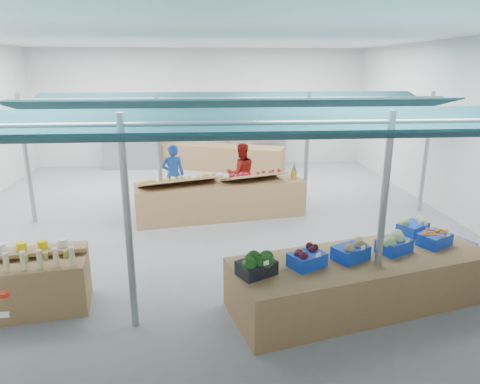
{
  "coord_description": "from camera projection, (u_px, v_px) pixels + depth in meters",
  "views": [
    {
      "loc": [
        0.02,
        -9.44,
        3.53
      ],
      "look_at": [
        0.71,
        -1.6,
        1.23
      ],
      "focal_mm": 32.0,
      "sensor_mm": 36.0,
      "label": 1
    }
  ],
  "objects": [
    {
      "name": "far_counter",
      "position": [
        216.0,
        157.0,
        15.33
      ],
      "size": [
        4.88,
        2.66,
        0.87
      ],
      "primitive_type": "cube",
      "rotation": [
        0.0,
        0.0,
        -0.37
      ],
      "color": "brown",
      "rests_on": "floor"
    },
    {
      "name": "pineapple",
      "position": [
        294.0,
        172.0,
        10.58
      ],
      "size": [
        0.14,
        0.14,
        0.39
      ],
      "rotation": [
        0.0,
        0.0,
        0.33
      ],
      "color": "#8C6019",
      "rests_on": "fruit_counter"
    },
    {
      "name": "floor",
      "position": [
        204.0,
        224.0,
        10.02
      ],
      "size": [
        13.0,
        13.0,
        0.0
      ],
      "primitive_type": "plane",
      "color": "slate",
      "rests_on": "ground"
    },
    {
      "name": "crate_stack",
      "position": [
        454.0,
        260.0,
        7.38
      ],
      "size": [
        0.66,
        0.56,
        0.67
      ],
      "primitive_type": "cube",
      "rotation": [
        0.0,
        0.0,
        0.35
      ],
      "color": "#113CBD",
      "rests_on": "floor"
    },
    {
      "name": "awnings",
      "position": [
        243.0,
        111.0,
        7.63
      ],
      "size": [
        9.5,
        7.08,
        0.3
      ],
      "color": "#0B2730",
      "rests_on": "pole_grid"
    },
    {
      "name": "crate_beets",
      "position": [
        307.0,
        258.0,
        6.12
      ],
      "size": [
        0.61,
        0.55,
        0.29
      ],
      "rotation": [
        0.0,
        0.0,
        0.5
      ],
      "color": "#113CBD",
      "rests_on": "veg_counter"
    },
    {
      "name": "pole_grid",
      "position": [
        243.0,
        164.0,
        7.9
      ],
      "size": [
        10.0,
        4.6,
        3.0
      ],
      "color": "gray",
      "rests_on": "floor"
    },
    {
      "name": "bottle_shelf",
      "position": [
        26.0,
        283.0,
        6.39
      ],
      "size": [
        1.87,
        1.31,
        1.06
      ],
      "rotation": [
        0.0,
        0.0,
        0.15
      ],
      "color": "brown",
      "rests_on": "floor"
    },
    {
      "name": "veg_counter",
      "position": [
        361.0,
        280.0,
        6.57
      ],
      "size": [
        4.22,
        2.28,
        0.78
      ],
      "primitive_type": "cube",
      "rotation": [
        0.0,
        0.0,
        0.25
      ],
      "color": "brown",
      "rests_on": "floor"
    },
    {
      "name": "sparrow",
      "position": [
        248.0,
        264.0,
        5.67
      ],
      "size": [
        0.12,
        0.09,
        0.11
      ],
      "rotation": [
        0.0,
        0.0,
        0.5
      ],
      "color": "brown",
      "rests_on": "crate_broccoli"
    },
    {
      "name": "vendor_left",
      "position": [
        173.0,
        175.0,
        11.25
      ],
      "size": [
        0.65,
        0.48,
        1.63
      ],
      "primitive_type": "imported",
      "rotation": [
        0.0,
        0.0,
        3.31
      ],
      "color": "#183FA2",
      "rests_on": "floor"
    },
    {
      "name": "crate_extra",
      "position": [
        413.0,
        226.0,
        7.3
      ],
      "size": [
        0.61,
        0.57,
        0.32
      ],
      "rotation": [
        0.0,
        0.0,
        0.58
      ],
      "color": "#113CBD",
      "rests_on": "veg_counter"
    },
    {
      "name": "crate_broccoli",
      "position": [
        257.0,
        264.0,
        5.87
      ],
      "size": [
        0.61,
        0.55,
        0.35
      ],
      "rotation": [
        0.0,
        0.0,
        0.5
      ],
      "color": "black",
      "rests_on": "veg_counter"
    },
    {
      "name": "apple_heap_red",
      "position": [
        255.0,
        175.0,
        10.34
      ],
      "size": [
        1.65,
        1.15,
        0.27
      ],
      "rotation": [
        0.0,
        0.0,
        0.33
      ],
      "color": "#997247",
      "rests_on": "fruit_counter"
    },
    {
      "name": "crate_cabbage",
      "position": [
        394.0,
        242.0,
        6.59
      ],
      "size": [
        0.61,
        0.55,
        0.35
      ],
      "rotation": [
        0.0,
        0.0,
        0.5
      ],
      "color": "#113CBD",
      "rests_on": "veg_counter"
    },
    {
      "name": "back_shelving_right",
      "position": [
        257.0,
        139.0,
        15.64
      ],
      "size": [
        2.0,
        0.5,
        2.0
      ],
      "primitive_type": "cube",
      "color": "#B23F33",
      "rests_on": "floor"
    },
    {
      "name": "vendor_right",
      "position": [
        241.0,
        173.0,
        11.4
      ],
      "size": [
        0.88,
        0.74,
        1.63
      ],
      "primitive_type": "imported",
      "rotation": [
        0.0,
        0.0,
        3.31
      ],
      "color": "maroon",
      "rests_on": "floor"
    },
    {
      "name": "pole_ribbon",
      "position": [
        4.0,
        296.0,
        4.76
      ],
      "size": [
        0.12,
        0.12,
        0.28
      ],
      "color": "red",
      "rests_on": "pole_grid"
    },
    {
      "name": "back_shelving_left",
      "position": [
        132.0,
        141.0,
        15.27
      ],
      "size": [
        2.0,
        0.5,
        2.0
      ],
      "primitive_type": "cube",
      "color": "#B23F33",
      "rests_on": "floor"
    },
    {
      "name": "hall",
      "position": [
        201.0,
        104.0,
        10.65
      ],
      "size": [
        13.0,
        13.0,
        13.0
      ],
      "color": "silver",
      "rests_on": "ground"
    },
    {
      "name": "crate_carrots",
      "position": [
        434.0,
        239.0,
        6.85
      ],
      "size": [
        0.61,
        0.55,
        0.29
      ],
      "rotation": [
        0.0,
        0.0,
        0.5
      ],
      "color": "#113CBD",
      "rests_on": "veg_counter"
    },
    {
      "name": "fruit_counter",
      "position": [
        221.0,
        200.0,
        10.4
      ],
      "size": [
        4.17,
        1.62,
        0.87
      ],
      "primitive_type": "cube",
      "rotation": [
        0.0,
        0.0,
        0.16
      ],
      "color": "brown",
      "rests_on": "floor"
    },
    {
      "name": "apple_heap_yellow",
      "position": [
        180.0,
        179.0,
        9.91
      ],
      "size": [
        2.02,
        1.28,
        0.27
      ],
      "rotation": [
        0.0,
        0.0,
        0.33
      ],
      "color": "#997247",
      "rests_on": "fruit_counter"
    },
    {
      "name": "crate_celeriac",
      "position": [
        351.0,
        250.0,
        6.35
      ],
      "size": [
        0.61,
        0.55,
        0.31
      ],
      "rotation": [
        0.0,
        0.0,
        0.5
      ],
      "color": "#113CBD",
      "rests_on": "veg_counter"
    }
  ]
}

